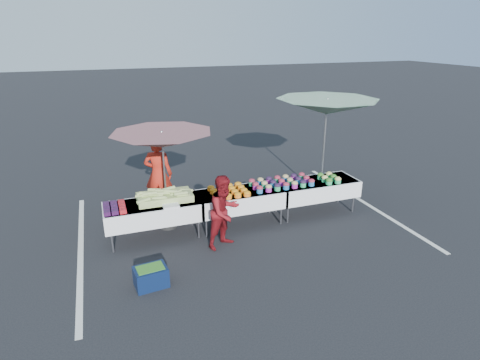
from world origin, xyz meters
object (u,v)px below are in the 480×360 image
object	(u,v)px
table_left	(153,211)
table_center	(240,199)
customer	(225,212)
storage_bin	(151,276)
vendor	(158,174)
umbrella_left	(162,140)
table_right	(316,188)
umbrella_right	(327,107)

from	to	relation	value
table_left	table_center	world-z (taller)	same
table_left	table_center	size ratio (longest dim) A/B	1.00
table_left	customer	world-z (taller)	customer
storage_bin	vendor	bearing A→B (deg)	71.29
vendor	umbrella_left	world-z (taller)	umbrella_left
table_left	storage_bin	distance (m)	1.68
table_left	table_right	distance (m)	3.60
table_right	customer	size ratio (longest dim) A/B	1.31
table_left	table_center	bearing A→B (deg)	0.00
table_center	vendor	distance (m)	2.00
table_center	storage_bin	xyz separation A→B (m)	(-2.10, -1.60, -0.41)
vendor	umbrella_left	distance (m)	1.37
table_center	umbrella_right	bearing A→B (deg)	18.19
table_center	customer	xyz separation A→B (m)	(-0.58, -0.76, 0.13)
table_right	umbrella_left	bearing A→B (deg)	173.02
customer	table_left	bearing A→B (deg)	123.01
table_left	umbrella_left	world-z (taller)	umbrella_left
customer	umbrella_left	bearing A→B (deg)	102.38
vendor	customer	xyz separation A→B (m)	(0.88, -2.09, -0.15)
table_left	vendor	bearing A→B (deg)	75.87
umbrella_right	storage_bin	size ratio (longest dim) A/B	5.66
table_left	umbrella_right	distance (m)	4.61
umbrella_left	storage_bin	bearing A→B (deg)	-107.62
vendor	customer	distance (m)	2.28
table_right	vendor	bearing A→B (deg)	157.82
table_right	umbrella_right	world-z (taller)	umbrella_right
customer	umbrella_left	world-z (taller)	umbrella_left
table_center	umbrella_left	xyz separation A→B (m)	(-1.47, 0.40, 1.29)
table_center	table_right	world-z (taller)	same
table_left	customer	bearing A→B (deg)	-32.08
table_left	umbrella_right	size ratio (longest dim) A/B	0.60
vendor	umbrella_right	bearing A→B (deg)	-165.91
storage_bin	table_right	bearing A→B (deg)	15.88
table_right	storage_bin	size ratio (longest dim) A/B	3.37
table_left	table_center	xyz separation A→B (m)	(1.80, 0.00, 0.00)
table_right	umbrella_left	size ratio (longest dim) A/B	0.82
table_center	table_right	distance (m)	1.80
customer	table_center	bearing A→B (deg)	27.65
customer	umbrella_right	distance (m)	3.71
umbrella_right	umbrella_left	bearing A→B (deg)	-174.15
table_left	customer	xyz separation A→B (m)	(1.22, -0.76, 0.13)
table_right	vendor	world-z (taller)	vendor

